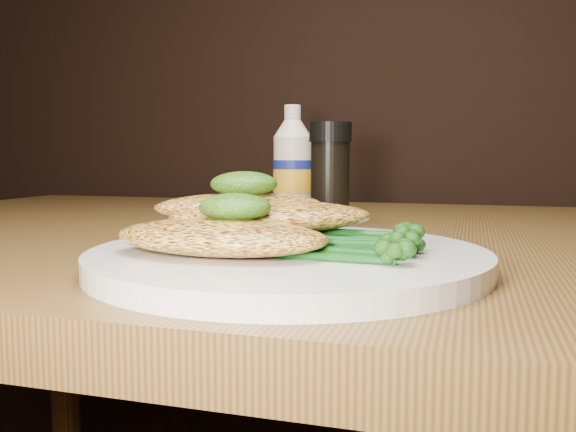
% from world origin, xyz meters
% --- Properties ---
extents(plate, '(0.30, 0.30, 0.02)m').
position_xyz_m(plate, '(0.10, 0.82, 0.76)').
color(plate, white).
rests_on(plate, dining_table).
extents(chicken_front, '(0.16, 0.09, 0.03)m').
position_xyz_m(chicken_front, '(0.06, 0.78, 0.78)').
color(chicken_front, '#F8C14F').
rests_on(chicken_front, plate).
extents(chicken_mid, '(0.18, 0.14, 0.02)m').
position_xyz_m(chicken_mid, '(0.08, 0.84, 0.79)').
color(chicken_mid, '#F8C14F').
rests_on(chicken_mid, plate).
extents(chicken_back, '(0.16, 0.14, 0.02)m').
position_xyz_m(chicken_back, '(0.05, 0.85, 0.79)').
color(chicken_back, '#F8C14F').
rests_on(chicken_back, plate).
extents(pesto_front, '(0.07, 0.07, 0.02)m').
position_xyz_m(pesto_front, '(0.07, 0.79, 0.80)').
color(pesto_front, black).
rests_on(pesto_front, chicken_front).
extents(pesto_back, '(0.06, 0.06, 0.02)m').
position_xyz_m(pesto_back, '(0.05, 0.85, 0.81)').
color(pesto_back, black).
rests_on(pesto_back, chicken_back).
extents(broccolini_bundle, '(0.16, 0.13, 0.02)m').
position_xyz_m(broccolini_bundle, '(0.14, 0.82, 0.78)').
color(broccolini_bundle, '#104B16').
rests_on(broccolini_bundle, plate).
extents(mayo_bottle, '(0.06, 0.06, 0.15)m').
position_xyz_m(mayo_bottle, '(-0.00, 1.19, 0.83)').
color(mayo_bottle, white).
rests_on(mayo_bottle, dining_table).
extents(pepper_grinder, '(0.07, 0.07, 0.12)m').
position_xyz_m(pepper_grinder, '(0.07, 1.10, 0.81)').
color(pepper_grinder, black).
rests_on(pepper_grinder, dining_table).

